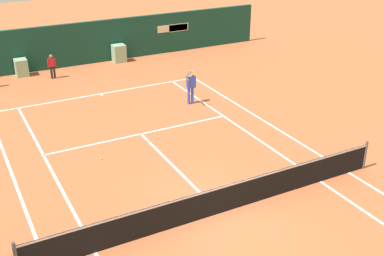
{
  "coord_description": "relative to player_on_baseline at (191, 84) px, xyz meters",
  "views": [
    {
      "loc": [
        -6.6,
        -10.59,
        8.65
      ],
      "look_at": [
        1.34,
        4.41,
        0.8
      ],
      "focal_mm": 45.27,
      "sensor_mm": 36.0,
      "label": 1
    }
  ],
  "objects": [
    {
      "name": "ground_plane",
      "position": [
        -3.38,
        -7.84,
        -0.98
      ],
      "size": [
        80.0,
        80.0,
        0.01
      ],
      "color": "#BC6038"
    },
    {
      "name": "ball_kid_right_post",
      "position": [
        -4.9,
        6.81,
        -0.21
      ],
      "size": [
        0.45,
        0.21,
        1.34
      ],
      "rotation": [
        0.0,
        0.0,
        3.01
      ],
      "color": "black",
      "rests_on": "ground_plane"
    },
    {
      "name": "tennis_net",
      "position": [
        -3.38,
        -8.41,
        -0.47
      ],
      "size": [
        12.1,
        0.1,
        1.07
      ],
      "color": "#4C4C51",
      "rests_on": "ground_plane"
    },
    {
      "name": "tennis_ball_mid_court",
      "position": [
        -5.55,
        -3.37,
        -0.95
      ],
      "size": [
        0.07,
        0.07,
        0.07
      ],
      "primitive_type": "sphere",
      "color": "#CCE033",
      "rests_on": "ground_plane"
    },
    {
      "name": "sponsor_back_wall",
      "position": [
        -3.36,
        8.56,
        0.22
      ],
      "size": [
        25.0,
        1.02,
        2.49
      ],
      "color": "#144233",
      "rests_on": "ground_plane"
    },
    {
      "name": "player_on_baseline",
      "position": [
        0.0,
        0.0,
        0.0
      ],
      "size": [
        0.72,
        0.68,
        1.85
      ],
      "rotation": [
        0.0,
        0.0,
        3.0
      ],
      "color": "blue",
      "rests_on": "ground_plane"
    }
  ]
}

